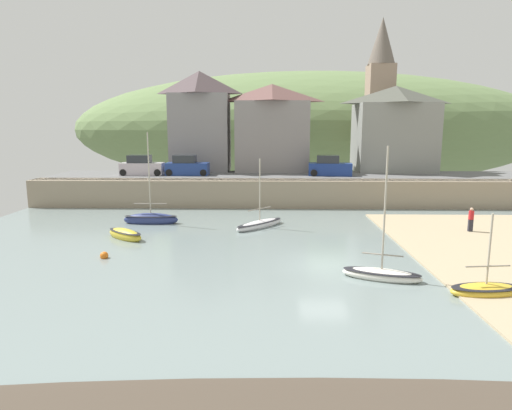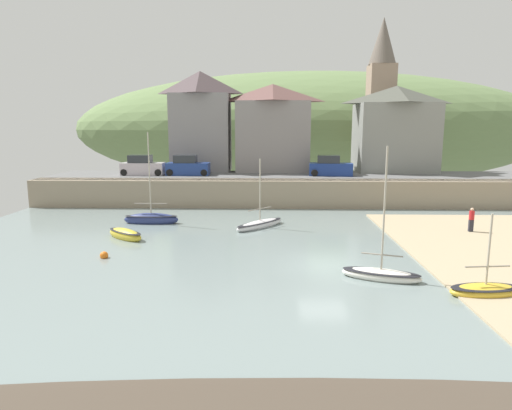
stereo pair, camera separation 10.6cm
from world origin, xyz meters
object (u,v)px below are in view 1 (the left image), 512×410
(sailboat_nearest_shore, at_px, (125,235))
(fishing_boat_green, at_px, (151,219))
(waterfront_building_right, at_px, (394,128))
(parked_car_by_wall, at_px, (187,167))
(waterfront_building_centre, at_px, (272,127))
(waterfront_building_left, at_px, (200,121))
(church_with_spire, at_px, (380,92))
(parked_car_end_of_row, at_px, (330,167))
(mooring_buoy, at_px, (104,256))
(rowboat_small_beached, at_px, (260,224))
(parked_car_near_slipway, at_px, (142,167))
(motorboat_with_cabin, at_px, (486,290))
(dinghy_open_wooden, at_px, (382,274))
(person_on_slipway, at_px, (471,218))

(sailboat_nearest_shore, distance_m, fishing_boat_green, 4.57)
(waterfront_building_right, bearing_deg, parked_car_by_wall, -167.96)
(waterfront_building_centre, bearing_deg, waterfront_building_left, 180.00)
(waterfront_building_right, xyz_separation_m, church_with_spire, (-0.68, 4.00, 4.00))
(waterfront_building_right, bearing_deg, parked_car_end_of_row, -148.20)
(mooring_buoy, bearing_deg, parked_car_by_wall, 86.89)
(rowboat_small_beached, distance_m, parked_car_near_slipway, 17.12)
(church_with_spire, height_order, motorboat_with_cabin, church_with_spire)
(sailboat_nearest_shore, xyz_separation_m, motorboat_with_cabin, (18.29, -9.20, -0.04))
(rowboat_small_beached, bearing_deg, mooring_buoy, 174.14)
(waterfront_building_left, distance_m, mooring_buoy, 25.53)
(waterfront_building_left, xyz_separation_m, waterfront_building_centre, (7.57, 0.00, -0.70))
(waterfront_building_centre, xyz_separation_m, fishing_boat_green, (-9.07, -15.52, -6.63))
(fishing_boat_green, bearing_deg, motorboat_with_cabin, -37.69)
(motorboat_with_cabin, bearing_deg, parked_car_end_of_row, 91.39)
(motorboat_with_cabin, distance_m, fishing_boat_green, 22.50)
(waterfront_building_left, xyz_separation_m, sailboat_nearest_shore, (-1.99, -20.07, -7.42))
(waterfront_building_right, xyz_separation_m, rowboat_small_beached, (-13.83, -16.66, -6.63))
(dinghy_open_wooden, height_order, person_on_slipway, dinghy_open_wooden)
(rowboat_small_beached, bearing_deg, dinghy_open_wooden, -109.66)
(waterfront_building_left, height_order, rowboat_small_beached, waterfront_building_left)
(waterfront_building_right, bearing_deg, church_with_spire, 99.68)
(waterfront_building_centre, relative_size, mooring_buoy, 20.25)
(sailboat_nearest_shore, bearing_deg, fishing_boat_green, 122.33)
(waterfront_building_left, xyz_separation_m, rowboat_small_beached, (6.55, -16.66, -7.44))
(motorboat_with_cabin, distance_m, parked_car_end_of_row, 25.15)
(dinghy_open_wooden, distance_m, motorboat_with_cabin, 4.35)
(waterfront_building_right, bearing_deg, dinghy_open_wooden, -106.24)
(fishing_boat_green, distance_m, parked_car_by_wall, 11.41)
(waterfront_building_left, height_order, motorboat_with_cabin, waterfront_building_left)
(sailboat_nearest_shore, bearing_deg, mooring_buoy, -48.93)
(motorboat_with_cabin, bearing_deg, person_on_slipway, 62.70)
(waterfront_building_left, height_order, waterfront_building_centre, waterfront_building_left)
(waterfront_building_right, xyz_separation_m, parked_car_by_wall, (-21.09, -4.50, -3.66))
(waterfront_building_centre, relative_size, parked_car_near_slipway, 2.19)
(waterfront_building_centre, xyz_separation_m, waterfront_building_right, (12.80, 0.00, -0.11))
(sailboat_nearest_shore, height_order, parked_car_by_wall, parked_car_by_wall)
(motorboat_with_cabin, bearing_deg, parked_car_near_slipway, 124.92)
(waterfront_building_left, bearing_deg, rowboat_small_beached, -68.55)
(parked_car_end_of_row, bearing_deg, rowboat_small_beached, -111.53)
(waterfront_building_left, relative_size, waterfront_building_centre, 1.15)
(sailboat_nearest_shore, xyz_separation_m, parked_car_end_of_row, (15.11, 15.57, 2.95))
(dinghy_open_wooden, xyz_separation_m, parked_car_end_of_row, (0.71, 22.84, 2.96))
(parked_car_by_wall, relative_size, mooring_buoy, 9.30)
(waterfront_building_right, xyz_separation_m, dinghy_open_wooden, (-7.96, -27.34, -6.62))
(waterfront_building_left, distance_m, dinghy_open_wooden, 30.93)
(waterfront_building_right, bearing_deg, sailboat_nearest_shore, -138.10)
(waterfront_building_right, height_order, fishing_boat_green, waterfront_building_right)
(church_with_spire, distance_m, dinghy_open_wooden, 33.88)
(waterfront_building_right, relative_size, parked_car_by_wall, 2.13)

